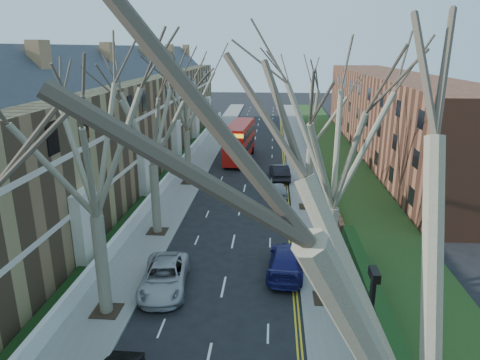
# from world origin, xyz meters

# --- Properties ---
(pavement_left) EXTENTS (3.00, 102.00, 0.12)m
(pavement_left) POSITION_xyz_m (-6.00, 39.00, 0.06)
(pavement_left) COLOR slate
(pavement_left) RESTS_ON ground
(pavement_right) EXTENTS (3.00, 102.00, 0.12)m
(pavement_right) POSITION_xyz_m (6.00, 39.00, 0.06)
(pavement_right) COLOR slate
(pavement_right) RESTS_ON ground
(terrace_left) EXTENTS (9.70, 78.00, 13.60)m
(terrace_left) POSITION_xyz_m (-13.65, 31.00, 5.53)
(terrace_left) COLOR brown
(terrace_left) RESTS_ON ground
(flats_right) EXTENTS (13.97, 54.00, 10.00)m
(flats_right) POSITION_xyz_m (17.46, 43.00, 4.98)
(flats_right) COLOR brown
(flats_right) RESTS_ON ground
(front_wall_left) EXTENTS (0.30, 78.00, 1.00)m
(front_wall_left) POSITION_xyz_m (-7.65, 31.00, 0.62)
(front_wall_left) COLOR white
(front_wall_left) RESTS_ON ground
(grass_verge_right) EXTENTS (6.00, 102.00, 0.06)m
(grass_verge_right) POSITION_xyz_m (10.50, 39.00, 0.15)
(grass_verge_right) COLOR #233E16
(grass_verge_right) RESTS_ON ground
(tree_left_mid) EXTENTS (10.50, 10.50, 14.71)m
(tree_left_mid) POSITION_xyz_m (-5.70, 6.00, 9.56)
(tree_left_mid) COLOR #6C644D
(tree_left_mid) RESTS_ON ground
(tree_left_far) EXTENTS (10.15, 10.15, 14.22)m
(tree_left_far) POSITION_xyz_m (-5.70, 16.00, 9.24)
(tree_left_far) COLOR #6C644D
(tree_left_far) RESTS_ON ground
(tree_left_dist) EXTENTS (10.50, 10.50, 14.71)m
(tree_left_dist) POSITION_xyz_m (-5.70, 28.00, 9.56)
(tree_left_dist) COLOR #6C644D
(tree_left_dist) RESTS_ON ground
(tree_right_near) EXTENTS (10.85, 10.85, 15.20)m
(tree_right_near) POSITION_xyz_m (5.70, -6.00, 9.86)
(tree_right_near) COLOR #6C644D
(tree_right_near) RESTS_ON ground
(tree_right_mid) EXTENTS (10.50, 10.50, 14.71)m
(tree_right_mid) POSITION_xyz_m (5.70, 8.00, 9.56)
(tree_right_mid) COLOR #6C644D
(tree_right_mid) RESTS_ON ground
(tree_right_far) EXTENTS (10.15, 10.15, 14.22)m
(tree_right_far) POSITION_xyz_m (5.70, 22.00, 9.24)
(tree_right_far) COLOR #6C644D
(tree_right_far) RESTS_ON ground
(double_decker_bus) EXTENTS (3.26, 10.43, 4.32)m
(double_decker_bus) POSITION_xyz_m (-1.34, 38.04, 2.12)
(double_decker_bus) COLOR red
(double_decker_bus) RESTS_ON ground
(car_left_far) EXTENTS (3.03, 5.58, 1.49)m
(car_left_far) POSITION_xyz_m (-3.30, 8.56, 0.74)
(car_left_far) COLOR #A9A9AF
(car_left_far) RESTS_ON ground
(car_right_near) EXTENTS (2.63, 5.46, 1.53)m
(car_right_near) POSITION_xyz_m (3.62, 10.94, 0.77)
(car_right_near) COLOR navy
(car_right_near) RESTS_ON ground
(car_right_mid) EXTENTS (1.87, 3.91, 1.29)m
(car_right_mid) POSITION_xyz_m (3.25, 24.91, 0.64)
(car_right_mid) COLOR gray
(car_right_mid) RESTS_ON ground
(car_right_far) EXTENTS (2.24, 5.01, 1.60)m
(car_right_far) POSITION_xyz_m (3.41, 30.25, 0.80)
(car_right_far) COLOR black
(car_right_far) RESTS_ON ground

